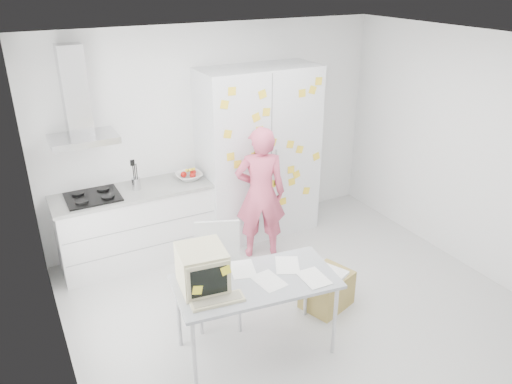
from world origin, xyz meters
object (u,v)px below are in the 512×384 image
desk (223,275)px  chair (218,267)px  cardboard_box (327,289)px  person (260,194)px

desk → chair: 0.63m
chair → cardboard_box: bearing=2.8°
cardboard_box → desk: bearing=-172.6°
desk → cardboard_box: bearing=14.6°
person → cardboard_box: size_ratio=2.83×
person → chair: bearing=65.6°
desk → chair: size_ratio=1.47×
desk → cardboard_box: (1.25, 0.16, -0.66)m
chair → cardboard_box: (1.07, -0.37, -0.38)m
chair → cardboard_box: size_ratio=1.76×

